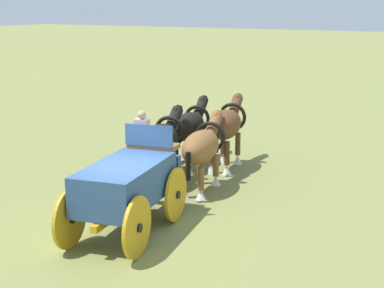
% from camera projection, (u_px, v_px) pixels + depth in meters
% --- Properties ---
extents(ground_plane, '(220.00, 220.00, 0.00)m').
position_uv_depth(ground_plane, '(127.00, 233.00, 14.19)').
color(ground_plane, olive).
extents(show_wagon, '(6.03, 2.45, 2.68)m').
position_uv_depth(show_wagon, '(128.00, 184.00, 14.05)').
color(show_wagon, '#2D4C7A').
rests_on(show_wagon, ground).
extents(draft_horse_rear_near, '(2.99, 1.37, 2.24)m').
position_uv_depth(draft_horse_rear_near, '(160.00, 142.00, 17.60)').
color(draft_horse_rear_near, black).
rests_on(draft_horse_rear_near, ground).
extents(draft_horse_rear_off, '(3.07, 1.33, 2.15)m').
position_uv_depth(draft_horse_rear_off, '(202.00, 147.00, 17.21)').
color(draft_horse_rear_off, brown).
rests_on(draft_horse_rear_off, ground).
extents(draft_horse_lead_near, '(3.17, 1.34, 2.16)m').
position_uv_depth(draft_horse_lead_near, '(189.00, 127.00, 20.01)').
color(draft_horse_lead_near, black).
rests_on(draft_horse_lead_near, ground).
extents(draft_horse_lead_off, '(2.97, 1.34, 2.32)m').
position_uv_depth(draft_horse_lead_off, '(226.00, 126.00, 19.57)').
color(draft_horse_lead_off, brown).
rests_on(draft_horse_lead_off, ground).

